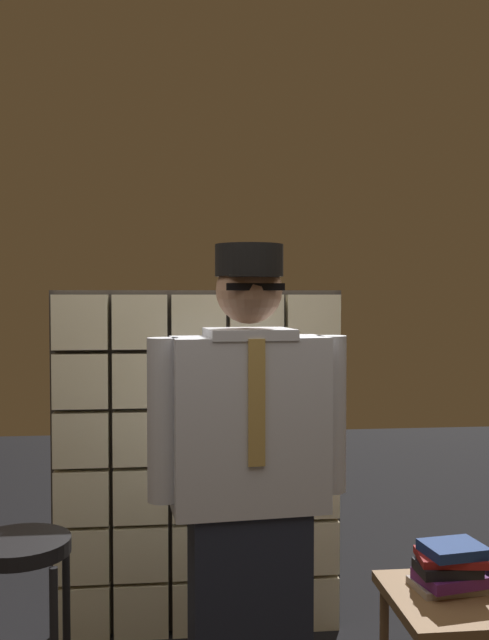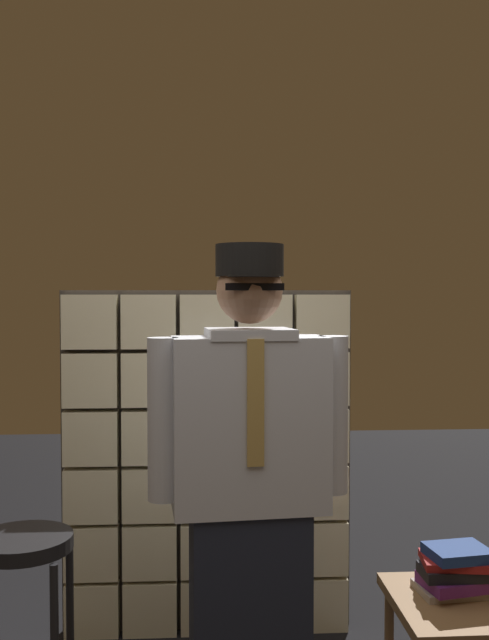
{
  "view_description": "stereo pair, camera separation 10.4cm",
  "coord_description": "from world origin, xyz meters",
  "px_view_note": "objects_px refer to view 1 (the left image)",
  "views": [
    {
      "loc": [
        -0.13,
        -2.04,
        1.59
      ],
      "look_at": [
        0.12,
        0.31,
        1.5
      ],
      "focal_mm": 39.36,
      "sensor_mm": 36.0,
      "label": 1
    },
    {
      "loc": [
        -0.02,
        -2.04,
        1.59
      ],
      "look_at": [
        0.12,
        0.31,
        1.5
      ],
      "focal_mm": 39.36,
      "sensor_mm": 36.0,
      "label": 2
    }
  ],
  "objects_px": {
    "bar_stool": "(20,596)",
    "book_stack": "(449,567)",
    "standing_person": "(249,489)",
    "side_table": "(462,613)"
  },
  "relations": [
    {
      "from": "standing_person",
      "to": "book_stack",
      "type": "distance_m",
      "value": 0.82
    },
    {
      "from": "standing_person",
      "to": "side_table",
      "type": "relative_size",
      "value": 3.38
    },
    {
      "from": "bar_stool",
      "to": "book_stack",
      "type": "height_order",
      "value": "bar_stool"
    },
    {
      "from": "standing_person",
      "to": "side_table",
      "type": "xyz_separation_m",
      "value": [
        0.78,
        0.02,
        -0.48
      ]
    },
    {
      "from": "standing_person",
      "to": "bar_stool",
      "type": "distance_m",
      "value": 0.85
    },
    {
      "from": "standing_person",
      "to": "book_stack",
      "type": "relative_size",
      "value": 6.58
    },
    {
      "from": "bar_stool",
      "to": "book_stack",
      "type": "xyz_separation_m",
      "value": [
        1.52,
        0.06,
        0.01
      ]
    },
    {
      "from": "bar_stool",
      "to": "side_table",
      "type": "relative_size",
      "value": 1.47
    },
    {
      "from": "standing_person",
      "to": "book_stack",
      "type": "height_order",
      "value": "standing_person"
    },
    {
      "from": "bar_stool",
      "to": "book_stack",
      "type": "relative_size",
      "value": 2.87
    }
  ]
}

